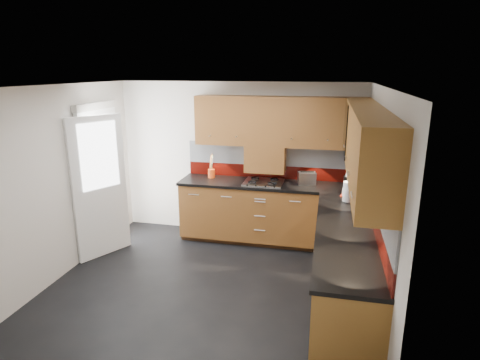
% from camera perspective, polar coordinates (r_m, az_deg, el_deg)
% --- Properties ---
extents(room, '(4.00, 3.80, 2.64)m').
position_cam_1_polar(room, '(4.54, -5.19, 1.71)').
color(room, black).
extents(base_cabinets, '(2.70, 3.20, 0.95)m').
position_cam_1_polar(base_cabinets, '(5.37, 8.51, -8.16)').
color(base_cabinets, brown).
rests_on(base_cabinets, room).
extents(countertop, '(2.72, 3.22, 0.04)m').
position_cam_1_polar(countertop, '(5.18, 8.56, -3.32)').
color(countertop, black).
rests_on(countertop, base_cabinets).
extents(backsplash, '(2.70, 3.20, 0.54)m').
position_cam_1_polar(backsplash, '(5.30, 11.26, 0.26)').
color(backsplash, '#6B1009').
rests_on(backsplash, countertop).
extents(upper_cabinets, '(2.50, 3.20, 0.72)m').
position_cam_1_polar(upper_cabinets, '(5.03, 11.05, 6.79)').
color(upper_cabinets, brown).
rests_on(upper_cabinets, room).
extents(extractor_hood, '(0.60, 0.33, 0.40)m').
position_cam_1_polar(extractor_hood, '(6.04, 3.64, 3.08)').
color(extractor_hood, brown).
rests_on(extractor_hood, room).
extents(glass_cabinet, '(0.32, 0.80, 0.66)m').
position_cam_1_polar(glass_cabinet, '(5.32, 16.38, 7.20)').
color(glass_cabinet, black).
rests_on(glass_cabinet, room).
extents(back_door, '(0.42, 1.19, 2.04)m').
position_cam_1_polar(back_door, '(6.06, -19.15, -0.15)').
color(back_door, white).
rests_on(back_door, room).
extents(gas_hob, '(0.57, 0.50, 0.04)m').
position_cam_1_polar(gas_hob, '(5.96, 3.34, -0.31)').
color(gas_hob, silver).
rests_on(gas_hob, countertop).
extents(utensil_pot, '(0.11, 0.11, 0.39)m').
position_cam_1_polar(utensil_pot, '(6.25, -4.08, 1.14)').
color(utensil_pot, '#D64714').
rests_on(utensil_pot, countertop).
extents(toaster, '(0.28, 0.21, 0.19)m').
position_cam_1_polar(toaster, '(5.98, 9.48, 0.28)').
color(toaster, silver).
rests_on(toaster, countertop).
extents(food_processor, '(0.19, 0.19, 0.32)m').
position_cam_1_polar(food_processor, '(5.49, 15.37, -0.81)').
color(food_processor, white).
rests_on(food_processor, countertop).
extents(paper_towel, '(0.13, 0.13, 0.26)m').
position_cam_1_polar(paper_towel, '(5.30, 15.08, -1.59)').
color(paper_towel, white).
rests_on(paper_towel, countertop).
extents(orange_cloth, '(0.16, 0.14, 0.01)m').
position_cam_1_polar(orange_cloth, '(5.53, 14.81, -2.17)').
color(orange_cloth, red).
rests_on(orange_cloth, countertop).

